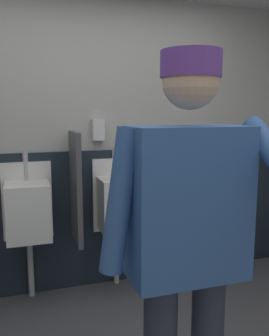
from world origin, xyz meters
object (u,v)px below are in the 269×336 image
(urinal_middle, at_px, (118,203))
(person, at_px, (188,237))
(urinal_left, at_px, (28,210))
(urinal_right, at_px, (196,196))
(soap_dispenser, at_px, (98,130))

(urinal_middle, height_order, person, person)
(urinal_left, bearing_deg, urinal_right, 0.00)
(urinal_right, xyz_separation_m, soap_dispenser, (-0.89, 0.12, 0.62))
(urinal_left, relative_size, urinal_right, 1.00)
(urinal_left, distance_m, soap_dispenser, 0.88)
(urinal_middle, relative_size, urinal_right, 1.00)
(urinal_middle, distance_m, person, 1.68)
(person, bearing_deg, urinal_middle, 84.28)
(urinal_right, bearing_deg, soap_dispenser, 172.37)
(person, bearing_deg, urinal_right, 60.97)
(soap_dispenser, bearing_deg, urinal_right, -7.63)
(urinal_left, distance_m, urinal_right, 1.50)
(urinal_middle, relative_size, soap_dispenser, 6.89)
(urinal_right, bearing_deg, person, -119.03)
(urinal_middle, distance_m, soap_dispenser, 0.65)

